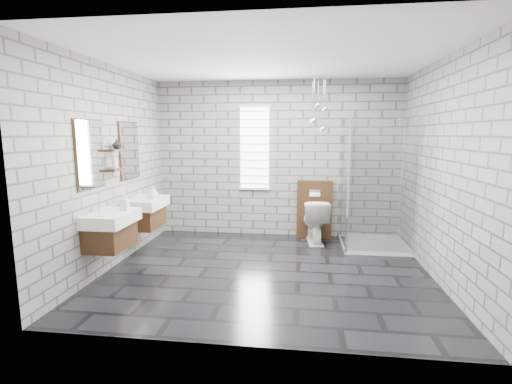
% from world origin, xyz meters
% --- Properties ---
extents(floor, '(4.20, 3.60, 0.02)m').
position_xyz_m(floor, '(0.00, 0.00, -0.01)').
color(floor, black).
rests_on(floor, ground).
extents(ceiling, '(4.20, 3.60, 0.02)m').
position_xyz_m(ceiling, '(0.00, 0.00, 2.71)').
color(ceiling, white).
rests_on(ceiling, wall_back).
extents(wall_back, '(4.20, 0.02, 2.70)m').
position_xyz_m(wall_back, '(0.00, 1.81, 1.35)').
color(wall_back, gray).
rests_on(wall_back, floor).
extents(wall_front, '(4.20, 0.02, 2.70)m').
position_xyz_m(wall_front, '(0.00, -1.81, 1.35)').
color(wall_front, gray).
rests_on(wall_front, floor).
extents(wall_left, '(0.02, 3.60, 2.70)m').
position_xyz_m(wall_left, '(-2.11, 0.00, 1.35)').
color(wall_left, gray).
rests_on(wall_left, floor).
extents(wall_right, '(0.02, 3.60, 2.70)m').
position_xyz_m(wall_right, '(2.11, 0.00, 1.35)').
color(wall_right, gray).
rests_on(wall_right, floor).
extents(vanity_left, '(0.47, 0.70, 1.57)m').
position_xyz_m(vanity_left, '(-1.91, -0.52, 0.76)').
color(vanity_left, '#3F2513').
rests_on(vanity_left, wall_left).
extents(vanity_right, '(0.47, 0.70, 1.57)m').
position_xyz_m(vanity_right, '(-1.91, 0.50, 0.76)').
color(vanity_right, '#3F2513').
rests_on(vanity_right, wall_left).
extents(shelf_lower, '(0.14, 0.30, 0.03)m').
position_xyz_m(shelf_lower, '(-2.03, -0.05, 1.32)').
color(shelf_lower, '#3F2513').
rests_on(shelf_lower, wall_left).
extents(shelf_upper, '(0.14, 0.30, 0.03)m').
position_xyz_m(shelf_upper, '(-2.03, -0.05, 1.58)').
color(shelf_upper, '#3F2513').
rests_on(shelf_upper, wall_left).
extents(window, '(0.56, 0.05, 1.48)m').
position_xyz_m(window, '(-0.40, 1.78, 1.55)').
color(window, white).
rests_on(window, wall_back).
extents(cistern_panel, '(0.60, 0.20, 1.00)m').
position_xyz_m(cistern_panel, '(0.66, 1.70, 0.50)').
color(cistern_panel, '#3F2513').
rests_on(cistern_panel, floor).
extents(flush_plate, '(0.18, 0.01, 0.12)m').
position_xyz_m(flush_plate, '(0.66, 1.60, 0.80)').
color(flush_plate, silver).
rests_on(flush_plate, cistern_panel).
extents(shower_enclosure, '(1.00, 1.00, 2.03)m').
position_xyz_m(shower_enclosure, '(1.50, 1.18, 0.50)').
color(shower_enclosure, white).
rests_on(shower_enclosure, floor).
extents(pendant_cluster, '(0.28, 0.27, 0.88)m').
position_xyz_m(pendant_cluster, '(0.67, 1.38, 2.07)').
color(pendant_cluster, silver).
rests_on(pendant_cluster, ceiling).
extents(toilet, '(0.49, 0.75, 0.73)m').
position_xyz_m(toilet, '(0.66, 1.41, 0.36)').
color(toilet, white).
rests_on(toilet, floor).
extents(soap_bottle_a, '(0.10, 0.10, 0.21)m').
position_xyz_m(soap_bottle_a, '(-1.76, -0.38, 0.95)').
color(soap_bottle_a, '#B2B2B2').
rests_on(soap_bottle_a, vanity_left).
extents(soap_bottle_b, '(0.17, 0.17, 0.17)m').
position_xyz_m(soap_bottle_b, '(-1.78, 0.55, 0.94)').
color(soap_bottle_b, '#B2B2B2').
rests_on(soap_bottle_b, vanity_right).
extents(soap_bottle_c, '(0.09, 0.10, 0.20)m').
position_xyz_m(soap_bottle_c, '(-2.02, -0.08, 1.43)').
color(soap_bottle_c, '#B2B2B2').
rests_on(soap_bottle_c, shelf_lower).
extents(vase, '(0.15, 0.15, 0.13)m').
position_xyz_m(vase, '(-2.02, 0.02, 1.66)').
color(vase, '#B2B2B2').
rests_on(vase, shelf_upper).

